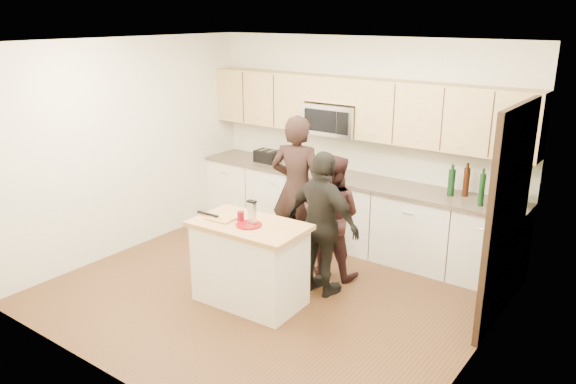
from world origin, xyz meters
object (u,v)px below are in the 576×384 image
Objects in this scene: woman_center at (331,216)px; woman_right at (323,225)px; island at (250,263)px; toaster at (267,156)px; woman_left at (297,189)px.

woman_right is at bearing 101.93° from woman_center.
island is 3.68× the size of toaster.
woman_center is at bearing 151.61° from woman_left.
island is at bearing 58.78° from woman_right.
woman_center is at bearing -61.62° from woman_right.
island is at bearing 63.62° from woman_center.
woman_left is (-0.26, 1.22, 0.46)m from island.
woman_right reaches higher than toaster.
woman_right is (0.76, -0.59, -0.11)m from woman_left.
woman_left is 1.14× the size of woman_right.
island is 1.16m from woman_center.
woman_right is at bearing -36.35° from toaster.
woman_right reaches higher than island.
woman_left reaches higher than woman_center.
woman_right is at bearing 48.91° from island.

